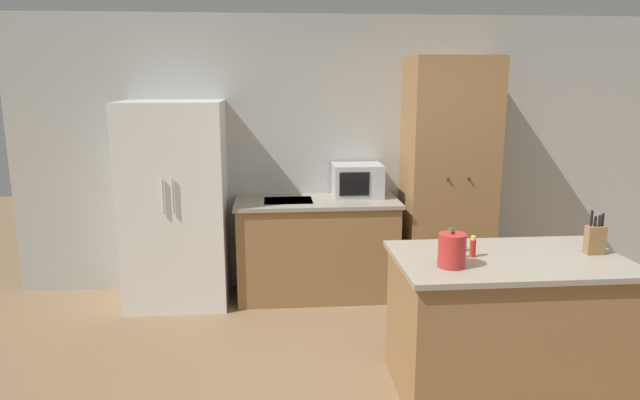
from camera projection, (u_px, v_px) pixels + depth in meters
The scene contains 13 objects.
wall_back at pixel (393, 154), 5.56m from camera, with size 7.20×0.06×2.60m.
refrigerator at pixel (176, 204), 5.10m from camera, with size 0.89×0.72×1.83m.
back_counter at pixel (317, 248), 5.34m from camera, with size 1.50×0.66×0.93m.
pantry_cabinet at pixel (448, 178), 5.32m from camera, with size 0.79×0.62×2.22m.
kitchen_island at pixel (505, 324), 3.69m from camera, with size 1.45×0.88×0.92m.
microwave at pixel (357, 180), 5.35m from camera, with size 0.46×0.36×0.31m.
knife_block at pixel (595, 239), 3.64m from camera, with size 0.12×0.07×0.29m.
spice_bottle_tall_dark at pixel (473, 247), 3.59m from camera, with size 0.04×0.04×0.14m.
spice_bottle_short_red at pixel (450, 247), 3.54m from camera, with size 0.05×0.05×0.17m.
spice_bottle_amber_oil at pixel (463, 245), 3.72m from camera, with size 0.05×0.05×0.09m.
spice_bottle_green_herb at pixel (450, 240), 3.73m from camera, with size 0.05×0.05×0.15m.
spice_bottle_pale_salt at pixel (446, 249), 3.62m from camera, with size 0.04×0.04×0.09m.
kettle at pixel (452, 250), 3.39m from camera, with size 0.17×0.17×0.23m.
Camera 1 is at (-1.19, -3.12, 2.03)m, focal length 32.00 mm.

